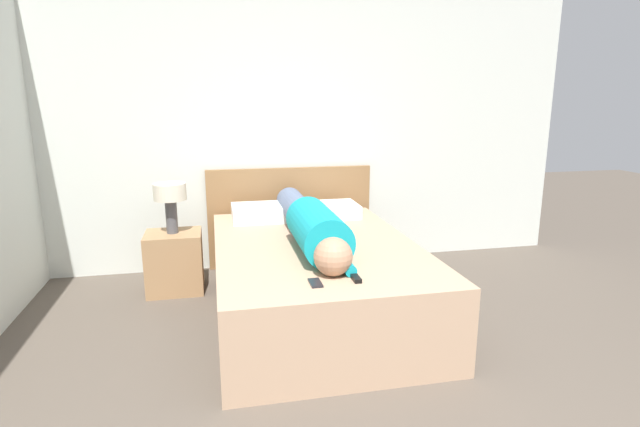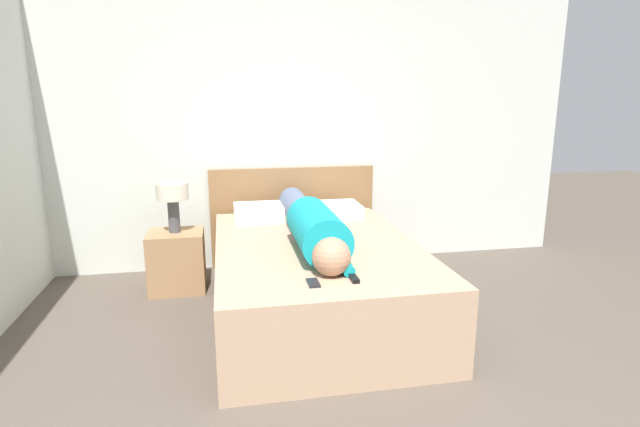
% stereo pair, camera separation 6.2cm
% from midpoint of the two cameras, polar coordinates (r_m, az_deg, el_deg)
% --- Properties ---
extents(wall_back, '(5.38, 0.06, 2.60)m').
position_cam_midpoint_polar(wall_back, '(4.59, -3.25, 10.12)').
color(wall_back, silver).
rests_on(wall_back, ground_plane).
extents(bed, '(1.39, 2.08, 0.54)m').
position_cam_midpoint_polar(bed, '(3.62, 0.02, -7.45)').
color(bed, tan).
rests_on(bed, ground_plane).
extents(headboard, '(1.51, 0.04, 0.92)m').
position_cam_midpoint_polar(headboard, '(4.64, -2.70, -0.35)').
color(headboard, olive).
rests_on(headboard, ground_plane).
extents(nightstand, '(0.44, 0.38, 0.49)m').
position_cam_midpoint_polar(nightstand, '(4.22, -15.63, -5.25)').
color(nightstand, '#A37A51').
rests_on(nightstand, ground_plane).
extents(table_lamp, '(0.25, 0.25, 0.40)m').
position_cam_midpoint_polar(table_lamp, '(4.09, -16.09, 1.90)').
color(table_lamp, '#4C4C51').
rests_on(table_lamp, nightstand).
extents(person_lying, '(0.31, 1.77, 0.31)m').
position_cam_midpoint_polar(person_lying, '(3.49, -0.49, -1.27)').
color(person_lying, tan).
rests_on(person_lying, bed).
extents(pillow_near_headboard, '(0.53, 0.38, 0.12)m').
position_cam_midpoint_polar(pillow_near_headboard, '(4.22, -5.73, 0.15)').
color(pillow_near_headboard, white).
rests_on(pillow_near_headboard, bed).
extents(pillow_second, '(0.51, 0.38, 0.11)m').
position_cam_midpoint_polar(pillow_second, '(4.30, 1.56, 0.39)').
color(pillow_second, white).
rests_on(pillow_second, bed).
extents(tv_remote, '(0.04, 0.15, 0.02)m').
position_cam_midpoint_polar(tv_remote, '(2.85, 4.43, -7.29)').
color(tv_remote, black).
rests_on(tv_remote, bed).
extents(cell_phone, '(0.06, 0.13, 0.01)m').
position_cam_midpoint_polar(cell_phone, '(2.78, -0.14, -7.94)').
color(cell_phone, black).
rests_on(cell_phone, bed).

